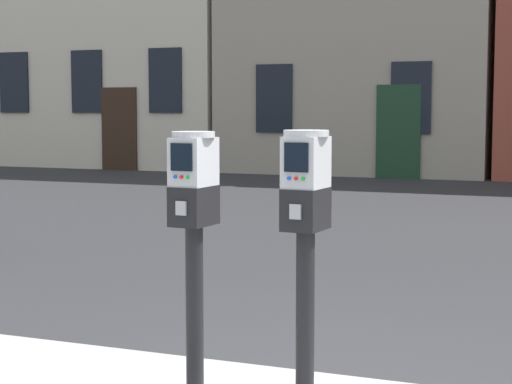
% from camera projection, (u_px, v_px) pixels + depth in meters
% --- Properties ---
extents(parking_meter_near_kerb, '(0.23, 0.26, 1.33)m').
position_uv_depth(parking_meter_near_kerb, '(194.00, 214.00, 4.34)').
color(parking_meter_near_kerb, black).
rests_on(parking_meter_near_kerb, sidewalk_slab).
extents(parking_meter_twin_adjacent, '(0.23, 0.26, 1.34)m').
position_uv_depth(parking_meter_twin_adjacent, '(306.00, 217.00, 4.12)').
color(parking_meter_twin_adjacent, black).
rests_on(parking_meter_twin_adjacent, sidewalk_slab).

